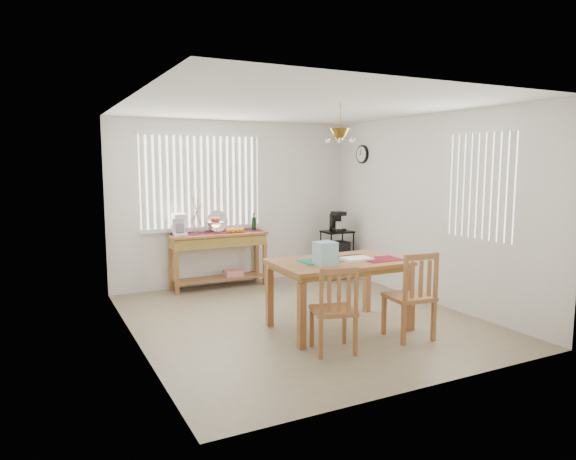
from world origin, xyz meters
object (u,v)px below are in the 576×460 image
sideboard (219,247)px  cart_items (337,222)px  wire_cart (337,250)px  chair_left (334,310)px  chair_right (411,296)px  dining_table (338,268)px

sideboard → cart_items: 2.03m
wire_cart → cart_items: cart_items is taller
chair_left → wire_cart: bearing=57.3°
cart_items → chair_right: size_ratio=0.34×
wire_cart → cart_items: size_ratio=2.43×
dining_table → chair_left: bearing=-125.1°
sideboard → chair_right: chair_right is taller
cart_items → wire_cart: bearing=-90.0°
sideboard → chair_left: chair_left is taller
sideboard → chair_left: 3.21m
cart_items → dining_table: size_ratio=0.22×
dining_table → chair_left: size_ratio=1.69×
wire_cart → sideboard: bearing=172.4°
cart_items → chair_left: cart_items is taller
wire_cart → chair_right: bearing=-106.9°
sideboard → chair_right: bearing=-71.2°
wire_cart → chair_left: bearing=-122.7°
chair_right → dining_table: bearing=127.8°
wire_cart → dining_table: (-1.42, -2.28, 0.23)m
dining_table → chair_right: (0.52, -0.67, -0.24)m
dining_table → chair_left: (-0.46, -0.65, -0.27)m
chair_left → chair_right: bearing=-1.3°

